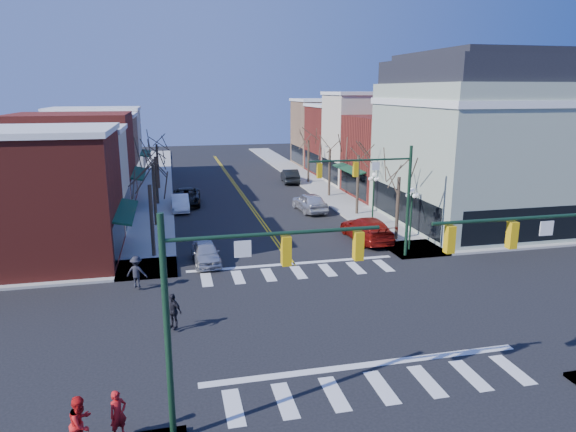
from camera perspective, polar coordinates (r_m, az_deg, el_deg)
ground at (r=25.03m, az=4.70°, el=-11.03°), size 160.00×160.00×0.00m
sidewalk_left at (r=42.92m, az=-14.85°, el=-0.71°), size 3.50×70.00×0.15m
sidewalk_right at (r=45.70m, az=7.61°, el=0.51°), size 3.50×70.00×0.15m
bldg_left_brick_a at (r=35.02m, az=-26.70°, el=1.64°), size 10.00×8.50×8.00m
bldg_left_stucco_a at (r=42.50m, az=-24.31°, el=3.45°), size 10.00×7.00×7.50m
bldg_left_brick_b at (r=50.22m, az=-22.67°, el=5.61°), size 10.00×9.00×8.50m
bldg_left_tan at (r=58.35m, az=-21.35°, el=6.39°), size 10.00×7.50×7.80m
bldg_left_stucco_b at (r=65.96m, az=-20.44°, el=7.39°), size 10.00×8.00×8.20m
bldg_right_brick_a at (r=52.84m, az=12.47°, el=6.43°), size 10.00×8.50×8.00m
bldg_right_stucco at (r=59.79m, az=9.34°, el=8.36°), size 10.00×7.00×10.00m
bldg_right_brick_b at (r=66.83m, az=6.88°, el=8.36°), size 10.00×8.00×8.50m
bldg_right_tan at (r=74.36m, az=4.79°, el=9.15°), size 10.00×8.00×9.00m
victorian_corner at (r=43.27m, az=20.26°, el=7.88°), size 12.25×14.25×13.30m
traffic_mast_near_left at (r=15.41m, az=-6.52°, el=-8.35°), size 6.60×0.28×7.20m
traffic_mast_near_right at (r=19.84m, az=27.33°, el=-4.75°), size 6.60×0.28×7.20m
traffic_mast_far_right at (r=32.14m, az=10.34°, el=3.21°), size 6.60×0.28×7.20m
lamppost_corner at (r=34.57m, az=13.55°, el=0.84°), size 0.36×0.36×4.33m
lamppost_midblock at (r=40.36m, az=9.48°, el=2.87°), size 0.36×0.36×4.33m
tree_left_a at (r=33.63m, az=-14.89°, el=-0.63°), size 0.24×0.24×4.76m
tree_left_b at (r=41.40m, az=-14.61°, el=2.26°), size 0.24×0.24×5.04m
tree_left_c at (r=49.31m, az=-14.39°, el=3.79°), size 0.24×0.24×4.55m
tree_left_d at (r=57.19m, az=-14.26°, el=5.31°), size 0.24×0.24×4.90m
tree_right_a at (r=36.99m, az=12.07°, el=0.72°), size 0.24×0.24×4.62m
tree_right_b at (r=44.15m, az=7.74°, el=3.37°), size 0.24×0.24×5.18m
tree_right_c at (r=51.63m, az=4.62°, el=4.77°), size 0.24×0.24×4.83m
tree_right_d at (r=59.22m, az=2.29°, el=6.03°), size 0.24×0.24×4.97m
car_left_near at (r=32.31m, az=-9.12°, el=-4.07°), size 1.80×4.03×1.34m
car_left_mid at (r=46.71m, az=-11.89°, el=1.42°), size 1.57×4.32×1.42m
car_left_far at (r=48.93m, az=-11.25°, el=2.08°), size 2.85×5.64×1.53m
car_right_near at (r=37.13m, az=8.74°, el=-1.43°), size 2.51×5.85×1.68m
car_right_mid at (r=45.49m, az=2.43°, el=1.56°), size 2.42×5.15×1.70m
car_right_far at (r=59.66m, az=0.23°, el=4.46°), size 2.09×4.97×1.59m
pedestrian_red_a at (r=17.51m, az=-18.35°, el=-20.16°), size 0.67×0.62×1.53m
pedestrian_red_b at (r=17.26m, az=-22.01°, el=-20.60°), size 0.96×1.05×1.76m
pedestrian_dark_a at (r=23.72m, az=-12.69°, el=-10.24°), size 0.97×0.93×1.63m
pedestrian_dark_b at (r=28.79m, az=-16.47°, el=-5.98°), size 1.29×1.00×1.75m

